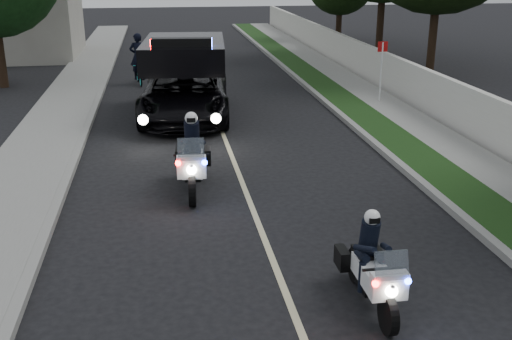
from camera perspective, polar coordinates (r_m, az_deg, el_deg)
The scene contains 19 objects.
ground at distance 9.94m, azimuth 2.74°, elevation -11.29°, with size 120.00×120.00×0.00m, color black.
curb_right at distance 19.93m, azimuth 8.53°, elevation 4.57°, with size 0.20×60.00×0.15m, color gray.
grass_verge at distance 20.15m, azimuth 10.44°, elevation 4.63°, with size 1.20×60.00×0.16m, color #193814.
sidewalk_right at distance 20.61m, azimuth 13.86°, elevation 4.72°, with size 1.40×60.00×0.16m, color gray.
property_wall at distance 20.87m, azimuth 16.56°, elevation 6.55°, with size 0.22×60.00×1.50m, color beige.
curb_left at distance 19.18m, azimuth -15.62°, elevation 3.48°, with size 0.20×60.00×0.15m, color gray.
sidewalk_left at distance 19.34m, azimuth -18.85°, elevation 3.29°, with size 2.00×60.00×0.16m, color gray.
lane_marking at distance 19.14m, azimuth -3.31°, elevation 3.92°, with size 0.12×50.00×0.01m, color #BFB78C.
police_moto_left at distance 14.06m, azimuth -5.85°, elevation -1.91°, with size 0.75×2.14×1.82m, color white, non-canonical shape.
police_moto_right at distance 9.77m, azimuth 10.53°, elevation -12.23°, with size 0.63×1.80×1.53m, color white, non-canonical shape.
police_suv at distance 20.58m, azimuth -6.55°, elevation 4.91°, with size 2.81×6.06×2.95m, color black.
bicycle at distance 26.43m, azimuth -10.78°, elevation 7.89°, with size 0.58×1.67×0.88m, color black.
cyclist at distance 26.43m, azimuth -10.78°, elevation 7.89°, with size 0.69×0.46×1.92m, color black.
sign_post at distance 22.69m, azimuth 11.40°, elevation 6.00°, with size 0.37×0.37×2.34m, color #A61D0B, non-canonical shape.
tree_right_c at distance 28.82m, azimuth 15.85°, elevation 8.43°, with size 7.47×7.47×12.46m, color black, non-canonical shape.
tree_right_d at distance 33.44m, azimuth 11.32°, elevation 10.19°, with size 7.85×7.85×13.08m, color #1D3C14, non-canonical shape.
tree_right_e at distance 40.30m, azimuth 7.67°, elevation 11.87°, with size 4.44×4.44×7.40m, color #193410, non-canonical shape.
tree_left_near at distance 27.38m, azimuth -22.42°, elevation 7.17°, with size 5.55×5.55×9.25m, color #133A14, non-canonical shape.
tree_left_far at distance 34.99m, azimuth -21.64°, elevation 9.61°, with size 6.06×6.06×10.11m, color black, non-canonical shape.
Camera 1 is at (-1.80, -8.38, 5.05)m, focal length 42.83 mm.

